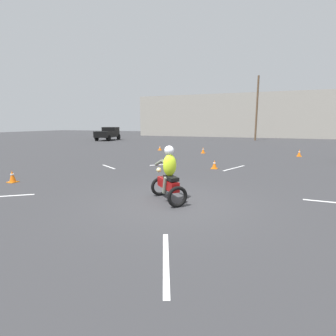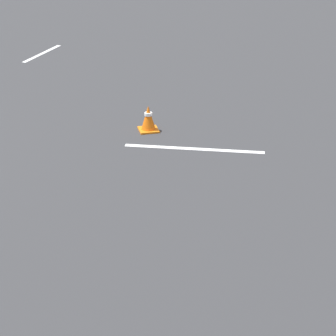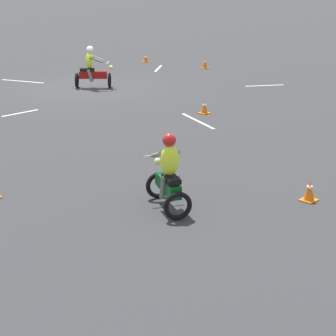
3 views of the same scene
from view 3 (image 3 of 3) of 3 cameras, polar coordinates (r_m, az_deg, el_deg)
The scene contains 12 objects.
ground_plane at distance 26.46m, azimuth -7.05°, elevation 6.92°, with size 120.00×120.00×0.00m, color #333335.
motorcycle_rider_foreground at distance 26.36m, azimuth -6.65°, elevation 8.50°, with size 1.41×1.42×1.66m.
motorcycle_rider_background at distance 13.55m, azimuth 0.04°, elevation -0.74°, with size 1.19×1.52×1.66m.
traffic_cone_near_left at distance 14.50m, azimuth 12.21°, elevation -1.95°, with size 0.32×0.32×0.48m.
traffic_cone_near_right at distance 32.71m, azimuth -1.96°, elevation 9.52°, with size 0.32×0.32×0.37m.
traffic_cone_mid_center at distance 30.86m, azimuth 3.23°, elevation 9.08°, with size 0.32×0.32×0.48m.
traffic_cone_far_center at distance 22.03m, azimuth 3.18°, elevation 5.30°, with size 0.32×0.32×0.44m.
lane_stripe_e at distance 22.64m, azimuth -12.74°, elevation 4.70°, with size 0.10×1.42×0.01m, color silver.
lane_stripe_n at distance 21.05m, azimuth 2.60°, elevation 4.12°, with size 0.10×2.20×0.01m, color silver.
lane_stripe_nw at distance 27.06m, azimuth 8.42°, elevation 7.12°, with size 0.10×1.63×0.01m, color silver.
lane_stripe_sw at distance 30.84m, azimuth -0.85°, elevation 8.67°, with size 0.10×1.77×0.01m, color silver.
lane_stripe_s at distance 28.35m, azimuth -12.55°, elevation 7.39°, with size 0.10×2.07×0.01m, color silver.
Camera 3 is at (16.07, 20.39, 5.13)m, focal length 70.00 mm.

